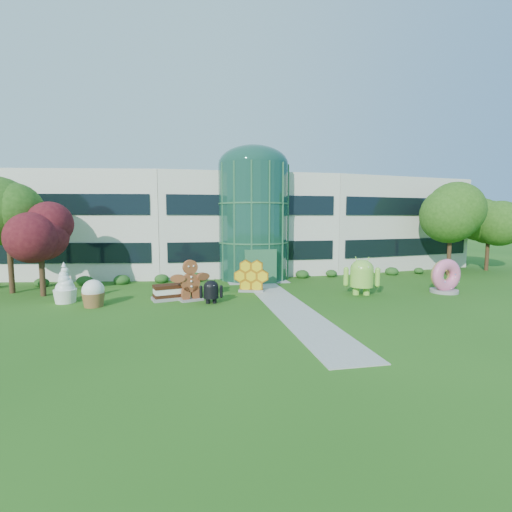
{
  "coord_description": "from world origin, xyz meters",
  "views": [
    {
      "loc": [
        -6.19,
        -19.75,
        5.36
      ],
      "look_at": [
        -0.98,
        6.0,
        2.6
      ],
      "focal_mm": 26.0,
      "sensor_mm": 36.0,
      "label": 1
    }
  ],
  "objects": [
    {
      "name": "ground",
      "position": [
        0.0,
        0.0,
        0.0
      ],
      "size": [
        140.0,
        140.0,
        0.0
      ],
      "primitive_type": "plane",
      "color": "#215114",
      "rests_on": "ground"
    },
    {
      "name": "building",
      "position": [
        0.0,
        18.0,
        4.65
      ],
      "size": [
        46.0,
        15.0,
        9.3
      ],
      "primitive_type": null,
      "color": "beige",
      "rests_on": "ground"
    },
    {
      "name": "atrium",
      "position": [
        0.0,
        12.0,
        4.9
      ],
      "size": [
        6.0,
        6.0,
        9.8
      ],
      "primitive_type": "cylinder",
      "color": "#194738",
      "rests_on": "ground"
    },
    {
      "name": "walkway",
      "position": [
        0.0,
        2.0,
        0.02
      ],
      "size": [
        2.4,
        20.0,
        0.04
      ],
      "primitive_type": "cube",
      "color": "#9E9E93",
      "rests_on": "ground"
    },
    {
      "name": "tree_red",
      "position": [
        -15.5,
        7.5,
        3.0
      ],
      "size": [
        4.0,
        4.0,
        6.0
      ],
      "primitive_type": null,
      "color": "#3F0C14",
      "rests_on": "ground"
    },
    {
      "name": "trees_backdrop",
      "position": [
        0.0,
        13.0,
        4.2
      ],
      "size": [
        52.0,
        8.0,
        8.4
      ],
      "primitive_type": null,
      "color": "#204A12",
      "rests_on": "ground"
    },
    {
      "name": "android_green",
      "position": [
        5.96,
        3.54,
        1.45
      ],
      "size": [
        2.98,
        2.44,
        2.91
      ],
      "primitive_type": null,
      "rotation": [
        0.0,
        0.0,
        -0.33
      ],
      "color": "#85C940",
      "rests_on": "ground"
    },
    {
      "name": "android_black",
      "position": [
        -4.44,
        3.03,
        0.86
      ],
      "size": [
        1.6,
        1.16,
        1.71
      ],
      "primitive_type": null,
      "rotation": [
        0.0,
        0.0,
        -0.1
      ],
      "color": "black",
      "rests_on": "ground"
    },
    {
      "name": "donut",
      "position": [
        12.14,
        3.09,
        1.22
      ],
      "size": [
        2.45,
        1.35,
        2.45
      ],
      "primitive_type": null,
      "rotation": [
        0.0,
        0.0,
        0.1
      ],
      "color": "#E05597",
      "rests_on": "ground"
    },
    {
      "name": "gingerbread",
      "position": [
        -5.67,
        4.16,
        1.33
      ],
      "size": [
        3.09,
        1.97,
        2.67
      ],
      "primitive_type": null,
      "rotation": [
        0.0,
        0.0,
        0.32
      ],
      "color": "brown",
      "rests_on": "ground"
    },
    {
      "name": "ice_cream_sandwich",
      "position": [
        -6.97,
        4.61,
        0.51
      ],
      "size": [
        2.5,
        1.7,
        1.02
      ],
      "primitive_type": null,
      "rotation": [
        0.0,
        0.0,
        0.26
      ],
      "color": "black",
      "rests_on": "ground"
    },
    {
      "name": "honeycomb",
      "position": [
        -1.29,
        6.21,
        1.04
      ],
      "size": [
        2.81,
        1.7,
        2.08
      ],
      "primitive_type": null,
      "rotation": [
        0.0,
        0.0,
        -0.31
      ],
      "color": "yellow",
      "rests_on": "ground"
    },
    {
      "name": "froyo",
      "position": [
        -13.42,
        5.07,
        1.27
      ],
      "size": [
        1.92,
        1.92,
        2.55
      ],
      "primitive_type": null,
      "rotation": [
        0.0,
        0.0,
        0.37
      ],
      "color": "white",
      "rests_on": "ground"
    },
    {
      "name": "cupcake",
      "position": [
        -11.44,
        3.6,
        0.83
      ],
      "size": [
        1.48,
        1.48,
        1.65
      ],
      "primitive_type": null,
      "rotation": [
        0.0,
        0.0,
        0.08
      ],
      "color": "white",
      "rests_on": "ground"
    }
  ]
}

